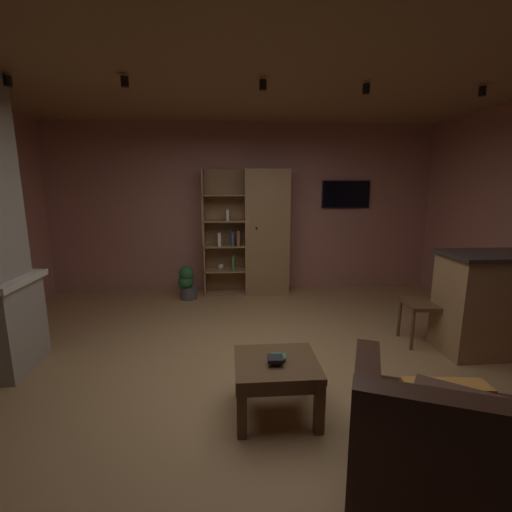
{
  "coord_description": "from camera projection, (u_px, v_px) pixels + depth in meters",
  "views": [
    {
      "loc": [
        -0.27,
        -3.05,
        1.75
      ],
      "look_at": [
        0.0,
        0.4,
        1.05
      ],
      "focal_mm": 24.71,
      "sensor_mm": 36.0,
      "label": 1
    }
  ],
  "objects": [
    {
      "name": "floor",
      "position": [
        259.0,
        373.0,
        3.35
      ],
      "size": [
        6.27,
        5.57,
        0.02
      ],
      "primitive_type": "cube",
      "color": "#A37A4C",
      "rests_on": "ground"
    },
    {
      "name": "wall_back",
      "position": [
        245.0,
        209.0,
        5.83
      ],
      "size": [
        6.39,
        0.06,
        2.72
      ],
      "primitive_type": "cube",
      "color": "#AD7060",
      "rests_on": "ground"
    },
    {
      "name": "ceiling",
      "position": [
        260.0,
        59.0,
        2.81
      ],
      "size": [
        6.27,
        5.57,
        0.02
      ],
      "primitive_type": "cube",
      "color": "#8E6B47"
    },
    {
      "name": "window_pane_back",
      "position": [
        226.0,
        223.0,
        5.82
      ],
      "size": [
        0.8,
        0.01,
        0.75
      ],
      "primitive_type": "cube",
      "color": "white"
    },
    {
      "name": "bookshelf_cabinet",
      "position": [
        261.0,
        233.0,
        5.66
      ],
      "size": [
        1.35,
        0.41,
        1.99
      ],
      "color": "#997047",
      "rests_on": "ground"
    },
    {
      "name": "kitchen_bar_counter",
      "position": [
        512.0,
        303.0,
        3.69
      ],
      "size": [
        1.51,
        0.61,
        1.07
      ],
      "color": "#997047",
      "rests_on": "ground"
    },
    {
      "name": "leather_couch",
      "position": [
        502.0,
        464.0,
        1.86
      ],
      "size": [
        1.83,
        1.48,
        0.84
      ],
      "color": "#382116",
      "rests_on": "ground"
    },
    {
      "name": "coffee_table",
      "position": [
        276.0,
        372.0,
        2.69
      ],
      "size": [
        0.63,
        0.58,
        0.44
      ],
      "color": "brown",
      "rests_on": "ground"
    },
    {
      "name": "table_book_0",
      "position": [
        278.0,
        357.0,
        2.7
      ],
      "size": [
        0.13,
        0.12,
        0.03
      ],
      "primitive_type": "cube",
      "rotation": [
        0.0,
        0.0,
        -0.17
      ],
      "color": "#387247",
      "rests_on": "coffee_table"
    },
    {
      "name": "table_book_1",
      "position": [
        275.0,
        359.0,
        2.61
      ],
      "size": [
        0.12,
        0.12,
        0.03
      ],
      "primitive_type": "cube",
      "rotation": [
        0.0,
        0.0,
        -0.05
      ],
      "color": "black",
      "rests_on": "coffee_table"
    },
    {
      "name": "dining_chair",
      "position": [
        432.0,
        298.0,
        3.88
      ],
      "size": [
        0.46,
        0.46,
        0.92
      ],
      "color": "brown",
      "rests_on": "ground"
    },
    {
      "name": "potted_floor_plant",
      "position": [
        187.0,
        283.0,
        5.48
      ],
      "size": [
        0.29,
        0.26,
        0.52
      ],
      "color": "#4C4C51",
      "rests_on": "ground"
    },
    {
      "name": "wall_mounted_tv",
      "position": [
        346.0,
        194.0,
        5.85
      ],
      "size": [
        0.8,
        0.06,
        0.45
      ],
      "color": "black"
    },
    {
      "name": "track_light_spot_0",
      "position": [
        8.0,
        81.0,
        3.13
      ],
      "size": [
        0.07,
        0.07,
        0.09
      ],
      "primitive_type": "cylinder",
      "color": "black"
    },
    {
      "name": "track_light_spot_1",
      "position": [
        125.0,
        82.0,
        3.15
      ],
      "size": [
        0.07,
        0.07,
        0.09
      ],
      "primitive_type": "cylinder",
      "color": "black"
    },
    {
      "name": "track_light_spot_2",
      "position": [
        263.0,
        85.0,
        3.25
      ],
      "size": [
        0.07,
        0.07,
        0.09
      ],
      "primitive_type": "cylinder",
      "color": "black"
    },
    {
      "name": "track_light_spot_3",
      "position": [
        366.0,
        89.0,
        3.38
      ],
      "size": [
        0.07,
        0.07,
        0.09
      ],
      "primitive_type": "cylinder",
      "color": "black"
    },
    {
      "name": "track_light_spot_4",
      "position": [
        482.0,
        91.0,
        3.46
      ],
      "size": [
        0.07,
        0.07,
        0.09
      ],
      "primitive_type": "cylinder",
      "color": "black"
    }
  ]
}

